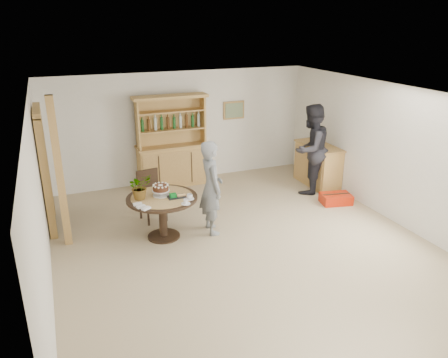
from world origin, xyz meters
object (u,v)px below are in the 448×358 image
teen_boy (211,188)px  red_suitcase (336,199)px  dining_chair (150,192)px  sideboard (318,165)px  adult_person (311,149)px  dining_table (162,205)px  hutch (172,156)px

teen_boy → red_suitcase: bearing=-83.1°
dining_chair → teen_boy: bearing=-58.2°
sideboard → adult_person: size_ratio=0.65×
dining_table → adult_person: (3.47, 0.88, 0.36)m
hutch → teen_boy: 2.52m
sideboard → teen_boy: 3.32m
sideboard → red_suitcase: (-0.24, -1.07, -0.37)m
teen_boy → red_suitcase: teen_boy is taller
dining_chair → teen_boy: 1.30m
adult_person → hutch: bearing=-53.6°
hutch → dining_chair: (-0.86, -1.59, -0.15)m
sideboard → red_suitcase: 1.16m
sideboard → red_suitcase: bearing=-102.6°
hutch → dining_table: size_ratio=1.70×
adult_person → red_suitcase: size_ratio=2.88×
hutch → sideboard: bearing=-22.2°
dining_table → dining_chair: bearing=91.1°
hutch → sideboard: (3.04, -1.24, -0.22)m
dining_table → red_suitcase: 3.69m
red_suitcase → hutch: bearing=152.5°
dining_chair → red_suitcase: 3.76m
dining_table → teen_boy: bearing=-6.7°
hutch → adult_person: 3.05m
dining_chair → adult_person: (3.48, 0.05, 0.43)m
dining_table → red_suitcase: (3.65, 0.11, -0.50)m
dining_table → dining_chair: 0.83m
dining_chair → red_suitcase: dining_chair is taller
hutch → teen_boy: size_ratio=1.23×
teen_boy → dining_chair: bearing=45.7°
dining_table → teen_boy: size_ratio=0.72×
hutch → red_suitcase: 3.68m
sideboard → adult_person: 0.72m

